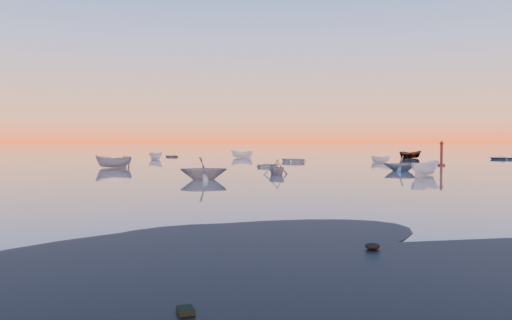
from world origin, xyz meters
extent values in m
plane|color=#6E645B|center=(0.00, 100.00, 0.00)|extent=(600.00, 600.00, 0.00)
imported|color=white|center=(19.81, 25.58, 0.00)|extent=(3.49, 4.33, 1.39)
imported|color=slate|center=(6.28, 29.58, 0.00)|extent=(3.48, 2.24, 1.12)
cylinder|color=#45120E|center=(31.24, 41.95, 0.05)|extent=(0.97, 0.97, 0.32)
cylinder|color=#45120E|center=(31.24, 41.95, 1.40)|extent=(0.35, 0.35, 2.81)
cone|color=#45120E|center=(31.24, 41.95, 3.08)|extent=(0.65, 0.65, 0.54)
camera|label=1|loc=(-4.48, -17.97, 3.38)|focal=35.00mm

